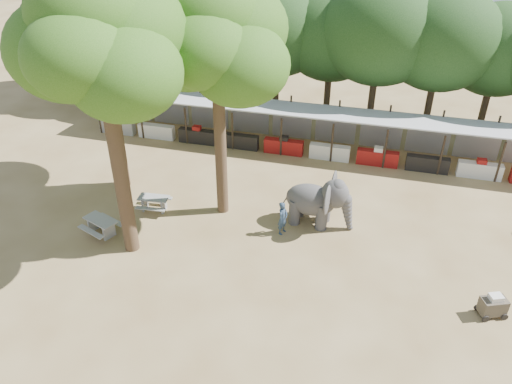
% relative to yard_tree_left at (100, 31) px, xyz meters
% --- Properties ---
extents(ground, '(100.00, 100.00, 0.00)m').
position_rel_yard_tree_left_xyz_m(ground, '(9.13, -7.19, -8.20)').
color(ground, brown).
rests_on(ground, ground).
extents(vendor_stalls, '(28.00, 2.99, 2.80)m').
position_rel_yard_tree_left_xyz_m(vendor_stalls, '(9.13, 6.65, -7.02)').
color(vendor_stalls, '#A2A4A9').
rests_on(vendor_stalls, ground).
extents(yard_tree_left, '(7.10, 6.90, 11.02)m').
position_rel_yard_tree_left_xyz_m(yard_tree_left, '(0.00, 0.00, 0.00)').
color(yard_tree_left, '#332316').
rests_on(yard_tree_left, ground).
extents(yard_tree_center, '(7.10, 6.90, 12.04)m').
position_rel_yard_tree_left_xyz_m(yard_tree_center, '(3.00, -5.00, 1.01)').
color(yard_tree_center, '#332316').
rests_on(yard_tree_center, ground).
extents(yard_tree_back, '(7.10, 6.90, 11.36)m').
position_rel_yard_tree_left_xyz_m(yard_tree_back, '(6.00, -1.00, 0.34)').
color(yard_tree_back, '#332316').
rests_on(yard_tree_back, ground).
extents(backdrop_trees, '(46.46, 5.95, 8.33)m').
position_rel_yard_tree_left_xyz_m(backdrop_trees, '(9.13, 11.81, -2.69)').
color(backdrop_trees, '#332316').
rests_on(backdrop_trees, ground).
extents(elephant, '(3.41, 2.60, 2.59)m').
position_rel_yard_tree_left_xyz_m(elephant, '(10.91, -1.05, -6.91)').
color(elephant, '#3A3838').
rests_on(elephant, ground).
extents(handler, '(0.56, 0.69, 1.66)m').
position_rel_yard_tree_left_xyz_m(handler, '(9.45, -2.27, -7.37)').
color(handler, '#26384C').
rests_on(handler, ground).
extents(picnic_table_near, '(2.04, 1.94, 0.81)m').
position_rel_yard_tree_left_xyz_m(picnic_table_near, '(1.27, -4.57, -7.67)').
color(picnic_table_near, gray).
rests_on(picnic_table_near, ground).
extents(picnic_table_far, '(1.62, 1.48, 0.76)m').
position_rel_yard_tree_left_xyz_m(picnic_table_far, '(2.79, -2.08, -7.71)').
color(picnic_table_far, gray).
rests_on(picnic_table_far, ground).
extents(cart_front, '(1.22, 1.03, 1.02)m').
position_rel_yard_tree_left_xyz_m(cart_front, '(18.30, -5.37, -7.70)').
color(cart_front, '#383025').
rests_on(cart_front, ground).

